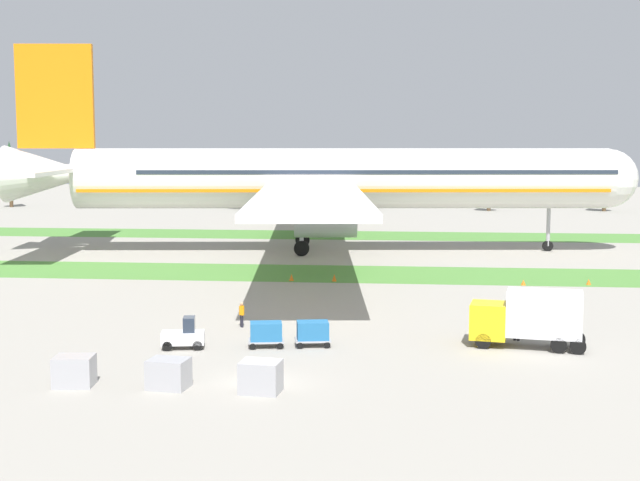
# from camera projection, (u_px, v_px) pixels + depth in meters

# --- Properties ---
(ground_plane) EXTENTS (400.00, 400.00, 0.00)m
(ground_plane) POSITION_uv_depth(u_px,v_px,m) (258.00, 384.00, 46.61)
(ground_plane) COLOR gray
(grass_strip_near) EXTENTS (320.00, 11.02, 0.01)m
(grass_strip_near) POSITION_uv_depth(u_px,v_px,m) (326.00, 273.00, 84.97)
(grass_strip_near) COLOR #4C8438
(grass_strip_near) RESTS_ON ground
(grass_strip_far) EXTENTS (320.00, 11.02, 0.01)m
(grass_strip_far) POSITION_uv_depth(u_px,v_px,m) (349.00, 235.00, 118.61)
(grass_strip_far) COLOR #4C8438
(grass_strip_far) RESTS_ON ground
(airliner) EXTENTS (71.74, 88.29, 23.34)m
(airliner) POSITION_uv_depth(u_px,v_px,m) (321.00, 178.00, 100.78)
(airliner) COLOR silver
(airliner) RESTS_ON ground
(baggage_tug) EXTENTS (2.79, 1.75, 1.97)m
(baggage_tug) POSITION_uv_depth(u_px,v_px,m) (184.00, 336.00, 54.43)
(baggage_tug) COLOR silver
(baggage_tug) RESTS_ON ground
(cargo_dolly_lead) EXTENTS (2.44, 1.88, 1.55)m
(cargo_dolly_lead) POSITION_uv_depth(u_px,v_px,m) (266.00, 332.00, 54.85)
(cargo_dolly_lead) COLOR #A3A3A8
(cargo_dolly_lead) RESTS_ON ground
(cargo_dolly_second) EXTENTS (2.44, 1.88, 1.55)m
(cargo_dolly_second) POSITION_uv_depth(u_px,v_px,m) (313.00, 332.00, 55.09)
(cargo_dolly_second) COLOR #A3A3A8
(cargo_dolly_second) RESTS_ON ground
(catering_truck) EXTENTS (7.24, 3.41, 3.58)m
(catering_truck) POSITION_uv_depth(u_px,v_px,m) (529.00, 316.00, 54.57)
(catering_truck) COLOR yellow
(catering_truck) RESTS_ON ground
(ground_crew_marshaller) EXTENTS (0.53, 0.36, 1.74)m
(ground_crew_marshaller) POSITION_uv_depth(u_px,v_px,m) (517.00, 326.00, 56.64)
(ground_crew_marshaller) COLOR black
(ground_crew_marshaller) RESTS_ON ground
(ground_crew_loader) EXTENTS (0.36, 0.52, 1.74)m
(ground_crew_loader) POSITION_uv_depth(u_px,v_px,m) (242.00, 313.00, 60.69)
(ground_crew_loader) COLOR black
(ground_crew_loader) RESTS_ON ground
(uld_container_0) EXTENTS (2.15, 1.80, 1.59)m
(uld_container_0) POSITION_uv_depth(u_px,v_px,m) (74.00, 371.00, 46.20)
(uld_container_0) COLOR #A3A3A8
(uld_container_0) RESTS_ON ground
(uld_container_1) EXTENTS (2.20, 1.85, 1.53)m
(uld_container_1) POSITION_uv_depth(u_px,v_px,m) (169.00, 374.00, 45.80)
(uld_container_1) COLOR #A3A3A8
(uld_container_1) RESTS_ON ground
(uld_container_2) EXTENTS (2.16, 1.81, 1.62)m
(uld_container_2) POSITION_uv_depth(u_px,v_px,m) (261.00, 377.00, 45.02)
(uld_container_2) COLOR #A3A3A8
(uld_container_2) RESTS_ON ground
(taxiway_marker_0) EXTENTS (0.44, 0.44, 0.64)m
(taxiway_marker_0) POSITION_uv_depth(u_px,v_px,m) (334.00, 278.00, 80.27)
(taxiway_marker_0) COLOR orange
(taxiway_marker_0) RESTS_ON ground
(taxiway_marker_1) EXTENTS (0.44, 0.44, 0.48)m
(taxiway_marker_1) POSITION_uv_depth(u_px,v_px,m) (523.00, 282.00, 78.12)
(taxiway_marker_1) COLOR orange
(taxiway_marker_1) RESTS_ON ground
(taxiway_marker_2) EXTENTS (0.44, 0.44, 0.62)m
(taxiway_marker_2) POSITION_uv_depth(u_px,v_px,m) (291.00, 277.00, 80.56)
(taxiway_marker_2) COLOR orange
(taxiway_marker_2) RESTS_ON ground
(taxiway_marker_3) EXTENTS (0.44, 0.44, 0.52)m
(taxiway_marker_3) POSITION_uv_depth(u_px,v_px,m) (589.00, 282.00, 78.31)
(taxiway_marker_3) COLOR orange
(taxiway_marker_3) RESTS_ON ground
(distant_tree_line) EXTENTS (179.72, 8.64, 12.44)m
(distant_tree_line) POSITION_uv_depth(u_px,v_px,m) (367.00, 174.00, 161.58)
(distant_tree_line) COLOR #4C3823
(distant_tree_line) RESTS_ON ground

